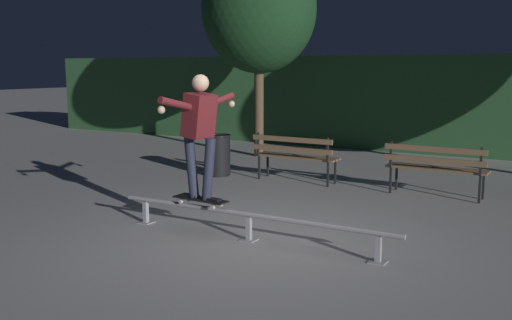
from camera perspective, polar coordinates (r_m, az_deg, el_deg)
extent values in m
plane|color=#ADAAA8|center=(7.04, -0.51, -7.93)|extent=(90.00, 90.00, 0.00)
cube|color=#2D5B33|center=(14.90, 16.54, 5.44)|extent=(24.00, 1.20, 2.39)
cylinder|color=#9E9EA3|center=(6.91, -0.73, -5.48)|extent=(3.80, 0.06, 0.06)
cube|color=#9E9EA3|center=(7.87, -10.97, -5.15)|extent=(0.06, 0.06, 0.29)
cube|color=#9E9EA3|center=(7.90, -10.94, -6.14)|extent=(0.18, 0.18, 0.01)
cube|color=#9E9EA3|center=(6.95, -0.73, -6.88)|extent=(0.06, 0.06, 0.29)
cube|color=#9E9EA3|center=(6.99, -0.72, -7.99)|extent=(0.18, 0.18, 0.01)
cube|color=#9E9EA3|center=(6.33, 12.14, -8.74)|extent=(0.06, 0.06, 0.29)
cube|color=#9E9EA3|center=(6.37, 12.09, -9.94)|extent=(0.18, 0.18, 0.01)
cube|color=black|center=(7.26, -5.58, -3.92)|extent=(0.80, 0.27, 0.02)
cube|color=black|center=(7.25, -5.58, -3.84)|extent=(0.78, 0.26, 0.00)
cube|color=#9E9EA3|center=(7.09, -3.94, -4.35)|extent=(0.07, 0.17, 0.02)
cube|color=#9E9EA3|center=(7.43, -7.14, -3.78)|extent=(0.07, 0.17, 0.02)
cylinder|color=beige|center=(7.04, -4.34, -4.75)|extent=(0.05, 0.03, 0.05)
cylinder|color=beige|center=(7.16, -3.53, -4.50)|extent=(0.05, 0.03, 0.05)
cylinder|color=beige|center=(7.38, -7.55, -4.15)|extent=(0.05, 0.03, 0.05)
cylinder|color=beige|center=(7.50, -6.72, -3.93)|extent=(0.05, 0.03, 0.05)
cube|color=black|center=(7.14, -4.48, -3.93)|extent=(0.27, 0.12, 0.03)
cube|color=black|center=(7.37, -6.65, -3.55)|extent=(0.27, 0.12, 0.03)
cylinder|color=#282D42|center=(7.09, -4.76, -0.93)|extent=(0.22, 0.14, 0.79)
cylinder|color=#282D42|center=(7.27, -6.47, -0.70)|extent=(0.22, 0.14, 0.79)
cube|color=maroon|center=(7.09, -5.71, 4.44)|extent=(0.36, 0.39, 0.57)
cylinder|color=maroon|center=(6.80, -7.82, 5.55)|extent=(0.14, 0.61, 0.21)
cylinder|color=maroon|center=(7.37, -3.80, 5.90)|extent=(0.14, 0.61, 0.21)
sphere|color=beige|center=(6.60, -9.46, 4.97)|extent=(0.09, 0.09, 0.09)
sphere|color=beige|center=(7.60, -2.47, 5.63)|extent=(0.09, 0.09, 0.09)
sphere|color=beige|center=(7.05, -5.57, 7.68)|extent=(0.21, 0.21, 0.21)
cube|color=black|center=(10.38, 7.93, -1.17)|extent=(0.04, 0.04, 0.44)
cube|color=black|center=(10.09, 7.21, -1.45)|extent=(0.04, 0.04, 0.44)
cube|color=black|center=(9.98, 7.17, 0.99)|extent=(0.04, 0.04, 0.44)
cube|color=black|center=(11.00, 1.18, -0.50)|extent=(0.04, 0.04, 0.44)
cube|color=black|center=(10.73, 0.32, -0.75)|extent=(0.04, 0.04, 0.44)
cube|color=black|center=(10.63, 0.22, 1.56)|extent=(0.04, 0.04, 0.44)
cube|color=brown|center=(10.62, 4.42, 0.42)|extent=(1.60, 0.13, 0.04)
cube|color=brown|center=(10.49, 4.08, 0.32)|extent=(1.60, 0.13, 0.04)
cube|color=brown|center=(10.37, 3.73, 0.22)|extent=(1.60, 0.13, 0.04)
cube|color=brown|center=(10.28, 3.55, 1.06)|extent=(1.60, 0.08, 0.09)
cube|color=brown|center=(10.26, 3.56, 2.05)|extent=(1.60, 0.08, 0.09)
cube|color=black|center=(9.76, 21.79, -2.42)|extent=(0.04, 0.04, 0.44)
cube|color=black|center=(9.45, 21.46, -2.76)|extent=(0.04, 0.04, 0.44)
cube|color=black|center=(9.33, 21.58, -0.16)|extent=(0.04, 0.04, 0.44)
cube|color=black|center=(10.07, 13.87, -1.68)|extent=(0.04, 0.04, 0.44)
cube|color=black|center=(9.77, 13.31, -1.99)|extent=(0.04, 0.04, 0.44)
cube|color=black|center=(9.66, 13.33, 0.54)|extent=(0.04, 0.04, 0.44)
cube|color=brown|center=(9.83, 17.81, -0.70)|extent=(1.60, 0.13, 0.04)
cube|color=brown|center=(9.69, 17.61, -0.83)|extent=(1.60, 0.13, 0.04)
cube|color=brown|center=(9.56, 17.41, -0.95)|extent=(1.60, 0.13, 0.04)
cube|color=brown|center=(9.47, 17.36, -0.05)|extent=(1.60, 0.08, 0.09)
cube|color=brown|center=(9.44, 17.41, 1.03)|extent=(1.60, 0.08, 0.09)
cylinder|color=brown|center=(13.44, 0.29, 5.21)|extent=(0.22, 0.22, 2.27)
ellipsoid|color=#193D1E|center=(13.48, 0.30, 14.83)|extent=(2.64, 2.64, 2.90)
cylinder|color=black|center=(11.09, -3.83, 0.45)|extent=(0.48, 0.48, 0.78)
torus|color=black|center=(11.04, -3.85, 2.45)|extent=(0.52, 0.52, 0.04)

